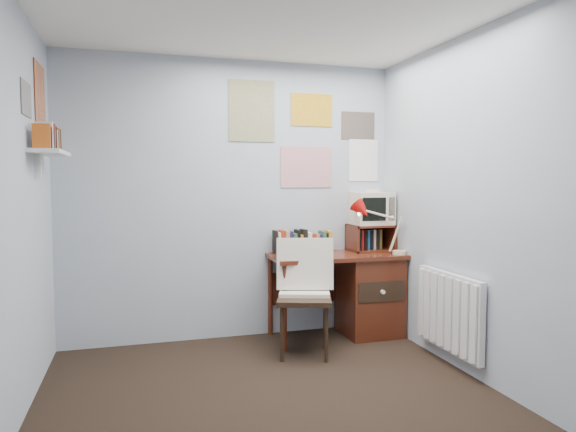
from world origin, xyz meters
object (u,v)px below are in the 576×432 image
object	(u,v)px
tv_riser	(371,238)
radiator	(449,312)
crt_tv	(371,207)
desk_lamp	(400,230)
desk_chair	(304,299)
wall_shelf	(50,153)
desk	(363,291)

from	to	relation	value
tv_riser	radiator	world-z (taller)	tv_riser
crt_tv	radiator	size ratio (longest dim) A/B	0.44
radiator	tv_riser	bearing A→B (deg)	99.28
crt_tv	radiator	world-z (taller)	crt_tv
desk_lamp	crt_tv	distance (m)	0.39
desk_chair	crt_tv	bearing A→B (deg)	50.83
radiator	crt_tv	bearing A→B (deg)	98.43
desk_lamp	wall_shelf	xyz separation A→B (m)	(-2.84, -0.20, 0.64)
desk_lamp	wall_shelf	size ratio (longest dim) A/B	0.72
crt_tv	wall_shelf	bearing A→B (deg)	-167.62
desk	wall_shelf	distance (m)	2.87
wall_shelf	desk_lamp	bearing A→B (deg)	4.12
desk_lamp	crt_tv	xyz separation A→B (m)	(-0.14, 0.31, 0.20)
wall_shelf	desk	bearing A→B (deg)	8.40
desk	tv_riser	xyz separation A→B (m)	(0.12, 0.11, 0.48)
desk	desk_lamp	xyz separation A→B (m)	(0.27, -0.17, 0.58)
desk_chair	tv_riser	xyz separation A→B (m)	(0.82, 0.50, 0.42)
desk	crt_tv	size ratio (longest dim) A/B	3.40
desk	tv_riser	distance (m)	0.51
radiator	wall_shelf	size ratio (longest dim) A/B	1.29
desk_chair	radiator	bearing A→B (deg)	-9.53
desk_chair	radiator	distance (m)	1.13
desk_chair	desk_lamp	distance (m)	1.13
desk_chair	desk	bearing A→B (deg)	47.91
desk_chair	desk_lamp	size ratio (longest dim) A/B	2.08
desk_lamp	wall_shelf	world-z (taller)	wall_shelf
tv_riser	crt_tv	xyz separation A→B (m)	(0.01, 0.02, 0.29)
desk	wall_shelf	size ratio (longest dim) A/B	1.94
desk_lamp	crt_tv	bearing A→B (deg)	108.89
crt_tv	desk_lamp	bearing A→B (deg)	-64.12
desk_chair	tv_riser	size ratio (longest dim) A/B	2.30
wall_shelf	crt_tv	bearing A→B (deg)	10.69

